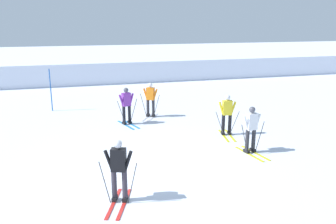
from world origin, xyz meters
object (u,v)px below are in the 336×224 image
object	(u,v)px
skier_orange	(150,99)
skier_purple	(126,104)
trail_marker_pole	(51,90)
skier_black	(119,167)
skier_white	(251,127)
skier_yellow	(227,114)

from	to	relation	value
skier_orange	skier_purple	distance (m)	1.64
skier_orange	trail_marker_pole	xyz separation A→B (m)	(-4.75, 2.59, 0.20)
skier_black	skier_white	xyz separation A→B (m)	(5.03, 2.23, -0.00)
skier_purple	skier_white	distance (m)	6.04
skier_white	skier_yellow	bearing A→B (deg)	88.58
skier_orange	skier_white	xyz separation A→B (m)	(2.35, -5.70, 0.04)
skier_white	skier_yellow	world-z (taller)	same
skier_black	trail_marker_pole	world-z (taller)	trail_marker_pole
trail_marker_pole	skier_yellow	bearing A→B (deg)	-41.05
skier_white	trail_marker_pole	distance (m)	10.92
skier_purple	skier_white	world-z (taller)	same
skier_black	skier_purple	size ratio (longest dim) A/B	1.00
skier_black	trail_marker_pole	distance (m)	10.73
skier_yellow	skier_orange	bearing A→B (deg)	123.45
skier_black	skier_purple	world-z (taller)	same
skier_black	skier_white	world-z (taller)	same
skier_yellow	skier_white	bearing A→B (deg)	-91.42
skier_purple	skier_orange	bearing A→B (deg)	34.35
skier_yellow	trail_marker_pole	size ratio (longest dim) A/B	0.77
skier_purple	skier_white	xyz separation A→B (m)	(3.70, -4.78, -0.00)
skier_white	trail_marker_pole	bearing A→B (deg)	130.55
skier_orange	skier_black	distance (m)	8.37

